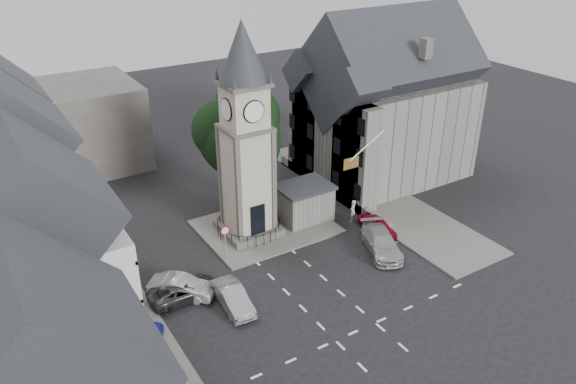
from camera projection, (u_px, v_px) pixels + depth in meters
ground at (305, 285)px, 37.77m from camera, size 120.00×120.00×0.00m
pavement_west at (94, 298)px, 36.41m from camera, size 6.00×30.00×0.14m
pavement_east at (369, 195)px, 49.44m from camera, size 6.00×26.00×0.14m
central_island at (266, 226)px, 44.50m from camera, size 10.00×8.00×0.16m
road_markings at (356, 332)px, 33.61m from camera, size 20.00×8.00×0.01m
clock_tower at (245, 135)px, 40.13m from camera, size 4.86×4.86×16.25m
stone_shelter at (304, 202)px, 45.00m from camera, size 4.30×3.30×3.08m
town_tree at (239, 125)px, 45.39m from camera, size 7.20×7.20×10.80m
warning_sign_post at (225, 236)px, 39.46m from camera, size 0.70×0.19×2.85m
terrace_cream at (17, 209)px, 33.56m from camera, size 8.10×7.60×12.80m
terrace_tudor at (45, 282)px, 27.68m from camera, size 8.10×7.60×12.00m
backdrop_west at (29, 135)px, 51.51m from camera, size 20.00×10.00×8.00m
east_building at (383, 111)px, 50.58m from camera, size 14.40×11.40×12.60m
east_boundary_wall at (330, 190)px, 49.46m from camera, size 0.40×16.00×0.90m
flagpole at (367, 145)px, 41.38m from camera, size 3.68×0.10×2.74m
car_west_blue at (132, 328)px, 32.92m from camera, size 3.89×3.31×1.26m
car_west_silver at (181, 287)px, 36.38m from camera, size 4.17×4.02×1.42m
car_west_grey at (183, 290)px, 36.19m from camera, size 4.66×2.25×1.28m
car_island_silver at (233, 298)px, 35.41m from camera, size 1.71×4.28×1.38m
car_island_east at (381, 243)px, 41.10m from camera, size 3.92×5.60×1.50m
car_east_red at (377, 226)px, 43.53m from camera, size 1.71×3.79×1.26m
pedestrian at (353, 211)px, 45.06m from camera, size 0.81×0.73×1.85m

